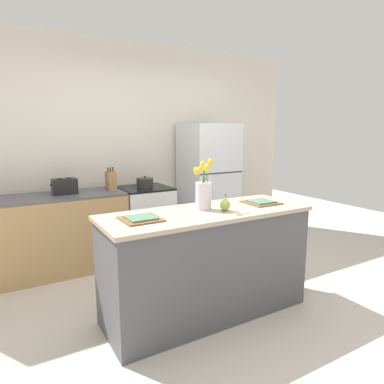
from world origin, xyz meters
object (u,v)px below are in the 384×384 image
object	(u,v)px
flower_vase	(204,192)
plate_setting_right	(261,202)
toaster	(64,186)
refrigerator	(208,185)
plate_setting_left	(141,219)
stove_range	(145,221)
knife_block	(111,181)
pear_figurine	(225,204)
cooking_pot	(145,182)

from	to	relation	value
flower_vase	plate_setting_right	distance (m)	0.61
plate_setting_right	toaster	bearing A→B (deg)	131.54
refrigerator	plate_setting_left	size ratio (longest dim) A/B	5.77
stove_range	knife_block	world-z (taller)	knife_block
stove_range	knife_block	bearing A→B (deg)	177.10
flower_vase	knife_block	size ratio (longest dim) A/B	1.60
pear_figurine	plate_setting_left	world-z (taller)	pear_figurine
flower_vase	knife_block	distance (m)	1.60
plate_setting_left	toaster	bearing A→B (deg)	98.98
stove_range	pear_figurine	distance (m)	1.76
knife_block	refrigerator	bearing A→B (deg)	-0.86
pear_figurine	plate_setting_left	distance (m)	0.72
pear_figurine	toaster	bearing A→B (deg)	119.85
toaster	knife_block	xyz separation A→B (m)	(0.53, -0.00, 0.03)
pear_figurine	toaster	xyz separation A→B (m)	(-0.98, 1.70, -0.01)
toaster	plate_setting_right	bearing A→B (deg)	-48.46
pear_figurine	toaster	distance (m)	1.96
refrigerator	knife_block	bearing A→B (deg)	179.14
plate_setting_right	knife_block	bearing A→B (deg)	119.29
plate_setting_left	knife_block	bearing A→B (deg)	80.49
cooking_pot	pear_figurine	bearing A→B (deg)	-89.26
flower_vase	plate_setting_right	world-z (taller)	flower_vase
knife_block	plate_setting_left	bearing A→B (deg)	-99.51
flower_vase	cooking_pot	size ratio (longest dim) A/B	2.00
stove_range	knife_block	size ratio (longest dim) A/B	3.28
plate_setting_left	refrigerator	bearing A→B (deg)	44.33
stove_range	plate_setting_left	distance (m)	1.81
flower_vase	plate_setting_right	size ratio (longest dim) A/B	1.48
stove_range	refrigerator	bearing A→B (deg)	0.04
stove_range	cooking_pot	xyz separation A→B (m)	(0.01, 0.00, 0.50)
knife_block	flower_vase	bearing A→B (deg)	-78.35
stove_range	toaster	world-z (taller)	toaster
plate_setting_left	flower_vase	bearing A→B (deg)	5.86
toaster	plate_setting_left	bearing A→B (deg)	-81.02
flower_vase	toaster	distance (m)	1.78
refrigerator	pear_figurine	bearing A→B (deg)	-118.77
refrigerator	toaster	world-z (taller)	refrigerator
pear_figurine	knife_block	size ratio (longest dim) A/B	0.52
stove_range	plate_setting_right	distance (m)	1.75
refrigerator	plate_setting_right	world-z (taller)	refrigerator
plate_setting_right	knife_block	xyz separation A→B (m)	(-0.91, 1.62, 0.06)
plate_setting_left	cooking_pot	distance (m)	1.75
pear_figurine	cooking_pot	xyz separation A→B (m)	(-0.02, 1.68, -0.03)
pear_figurine	plate_setting_right	distance (m)	0.47
flower_vase	toaster	xyz separation A→B (m)	(-0.85, 1.56, -0.10)
stove_range	flower_vase	distance (m)	1.67
refrigerator	stove_range	bearing A→B (deg)	-179.96
stove_range	pear_figurine	world-z (taller)	pear_figurine
refrigerator	pear_figurine	world-z (taller)	refrigerator
stove_range	cooking_pot	bearing A→B (deg)	23.65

